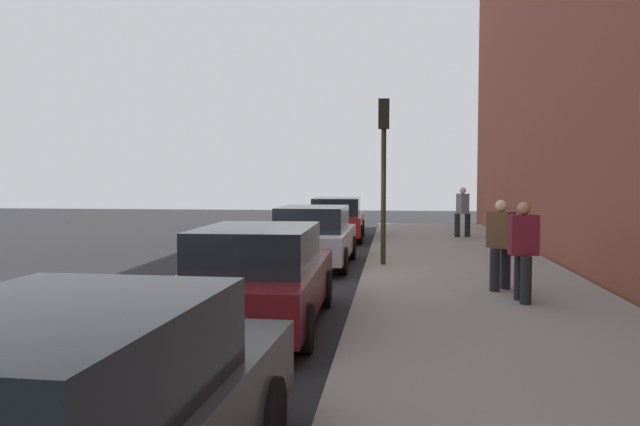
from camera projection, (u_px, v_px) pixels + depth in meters
The scene contains 10 objects.
ground_plane at pixel (322, 271), 14.98m from camera, with size 56.00×56.00×0.00m, color black.
sidewalk at pixel (463, 270), 14.59m from camera, with size 28.00×4.60×0.15m, color gray.
lane_stripe_centre at pixel (193, 269), 15.35m from camera, with size 28.00×0.14×0.01m, color gold.
parked_car_maroon at pixel (259, 276), 9.37m from camera, with size 4.67×1.97×1.51m.
parked_car_silver at pixel (314, 236), 15.80m from camera, with size 4.44×1.93×1.51m.
parked_car_red at pixel (337, 219), 22.51m from camera, with size 4.59×1.99×1.51m.
pedestrian_grey_coat at pixel (463, 210), 22.03m from camera, with size 0.54×0.56×1.75m.
pedestrian_brown_coat at pixel (501, 242), 11.58m from camera, with size 0.51×0.53×1.67m.
pedestrian_burgundy_coat at pixel (523, 249), 10.46m from camera, with size 0.55×0.48×1.68m.
traffic_light_pole at pixel (384, 152), 14.96m from camera, with size 0.35×0.26×3.94m.
Camera 1 is at (-14.79, -1.67, 2.23)m, focal length 35.29 mm.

